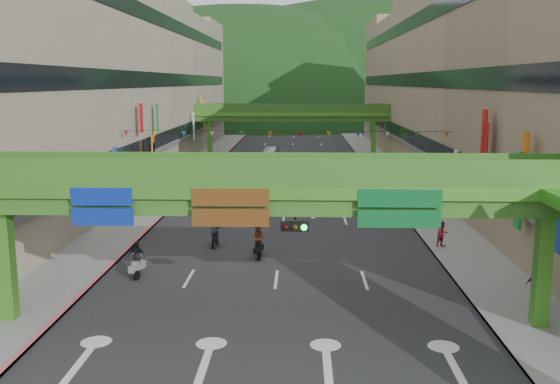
# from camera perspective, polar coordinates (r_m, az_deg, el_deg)

# --- Properties ---
(road_slab) EXTENTS (18.00, 140.00, 0.02)m
(road_slab) POSITION_cam_1_polar(r_m,az_deg,el_deg) (69.30, 0.86, 1.77)
(road_slab) COLOR #28282B
(road_slab) RESTS_ON ground
(sidewalk_left) EXTENTS (4.00, 140.00, 0.15)m
(sidewalk_left) POSITION_cam_1_polar(r_m,az_deg,el_deg) (70.35, -8.14, 1.84)
(sidewalk_left) COLOR gray
(sidewalk_left) RESTS_ON ground
(sidewalk_right) EXTENTS (4.00, 140.00, 0.15)m
(sidewalk_right) POSITION_cam_1_polar(r_m,az_deg,el_deg) (69.97, 9.90, 1.75)
(sidewalk_right) COLOR gray
(sidewalk_right) RESTS_ON ground
(curb_left) EXTENTS (0.20, 140.00, 0.18)m
(curb_left) POSITION_cam_1_polar(r_m,az_deg,el_deg) (70.04, -6.61, 1.86)
(curb_left) COLOR #CC5959
(curb_left) RESTS_ON ground
(curb_right) EXTENTS (0.20, 140.00, 0.18)m
(curb_right) POSITION_cam_1_polar(r_m,az_deg,el_deg) (69.73, 8.36, 1.78)
(curb_right) COLOR gray
(curb_right) RESTS_ON ground
(building_row_left) EXTENTS (12.80, 95.00, 19.00)m
(building_row_left) POSITION_cam_1_polar(r_m,az_deg,el_deg) (71.46, -14.69, 9.30)
(building_row_left) COLOR #9E937F
(building_row_left) RESTS_ON ground
(building_row_right) EXTENTS (12.80, 95.00, 19.00)m
(building_row_right) POSITION_cam_1_polar(r_m,az_deg,el_deg) (70.83, 16.58, 9.21)
(building_row_right) COLOR gray
(building_row_right) RESTS_ON ground
(overpass_near) EXTENTS (28.00, 12.27, 7.10)m
(overpass_near) POSITION_cam_1_polar(r_m,az_deg,el_deg) (24.42, 1.23, -1.23)
(overpass_near) COLOR #4C9E2D
(overpass_near) RESTS_ON ground
(overpass_far) EXTENTS (28.00, 2.20, 7.10)m
(overpass_far) POSITION_cam_1_polar(r_m,az_deg,el_deg) (83.70, 1.05, 6.90)
(overpass_far) COLOR #4C9E2D
(overpass_far) RESTS_ON ground
(hill_left) EXTENTS (168.00, 140.00, 112.00)m
(hill_left) POSITION_cam_1_polar(r_m,az_deg,el_deg) (179.58, -3.35, 6.84)
(hill_left) COLOR #1C4419
(hill_left) RESTS_ON ground
(hill_right) EXTENTS (208.00, 176.00, 128.00)m
(hill_right) POSITION_cam_1_polar(r_m,az_deg,el_deg) (200.24, 8.75, 7.07)
(hill_right) COLOR #1C4419
(hill_right) RESTS_ON ground
(bunting_string) EXTENTS (26.00, 0.36, 0.47)m
(bunting_string) POSITION_cam_1_polar(r_m,az_deg,el_deg) (48.75, 0.46, 5.31)
(bunting_string) COLOR black
(bunting_string) RESTS_ON ground
(scooter_rider_near) EXTENTS (0.66, 1.60, 1.90)m
(scooter_rider_near) POSITION_cam_1_polar(r_m,az_deg,el_deg) (38.46, -5.98, -3.71)
(scooter_rider_near) COLOR black
(scooter_rider_near) RESTS_ON ground
(scooter_rider_mid) EXTENTS (0.86, 1.59, 1.95)m
(scooter_rider_mid) POSITION_cam_1_polar(r_m,az_deg,el_deg) (35.83, -1.97, -4.48)
(scooter_rider_mid) COLOR black
(scooter_rider_mid) RESTS_ON ground
(scooter_rider_left) EXTENTS (0.98, 1.58, 1.92)m
(scooter_rider_left) POSITION_cam_1_polar(r_m,az_deg,el_deg) (33.17, -12.96, -6.02)
(scooter_rider_left) COLOR gray
(scooter_rider_left) RESTS_ON ground
(scooter_rider_far) EXTENTS (0.94, 1.60, 2.19)m
(scooter_rider_far) POSITION_cam_1_polar(r_m,az_deg,el_deg) (63.32, -1.23, 1.99)
(scooter_rider_far) COLOR maroon
(scooter_rider_far) RESTS_ON ground
(parked_scooter_row) EXTENTS (1.60, 11.55, 1.08)m
(parked_scooter_row) POSITION_cam_1_polar(r_m,az_deg,el_deg) (50.07, 10.58, -1.02)
(parked_scooter_row) COLOR black
(parked_scooter_row) RESTS_ON ground
(car_silver) EXTENTS (2.23, 4.56, 1.44)m
(car_silver) POSITION_cam_1_polar(r_m,az_deg,el_deg) (83.31, -0.83, 3.66)
(car_silver) COLOR #B3B0BA
(car_silver) RESTS_ON ground
(car_yellow) EXTENTS (1.95, 4.25, 1.41)m
(car_yellow) POSITION_cam_1_polar(r_m,az_deg,el_deg) (77.22, 3.27, 3.13)
(car_yellow) COLOR #B98F16
(car_yellow) RESTS_ON ground
(pedestrian_red) EXTENTS (0.96, 0.89, 1.58)m
(pedestrian_red) POSITION_cam_1_polar(r_m,az_deg,el_deg) (38.94, 14.62, -3.94)
(pedestrian_red) COLOR #AD2733
(pedestrian_red) RESTS_ON ground
(pedestrian_dark) EXTENTS (1.04, 0.69, 1.65)m
(pedestrian_dark) POSITION_cam_1_polar(r_m,az_deg,el_deg) (30.50, 22.42, -8.21)
(pedestrian_dark) COLOR #202228
(pedestrian_dark) RESTS_ON ground
(pedestrian_blue) EXTENTS (1.01, 0.93, 1.81)m
(pedestrian_blue) POSITION_cam_1_polar(r_m,az_deg,el_deg) (60.26, 12.22, 1.15)
(pedestrian_blue) COLOR #30344D
(pedestrian_blue) RESTS_ON ground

